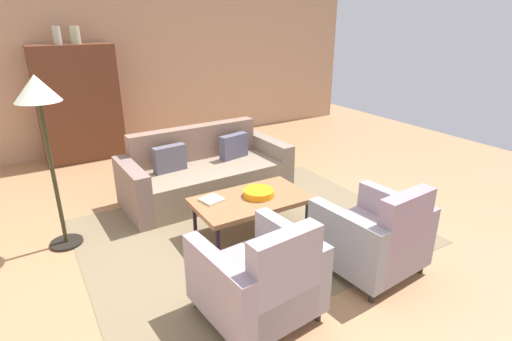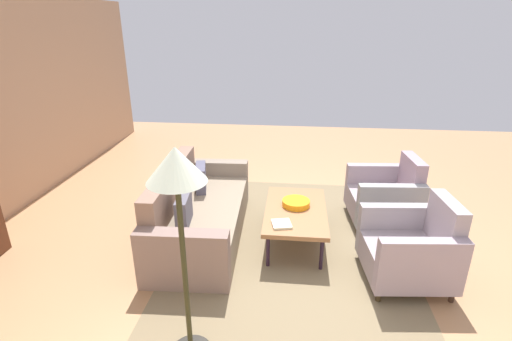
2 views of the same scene
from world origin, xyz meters
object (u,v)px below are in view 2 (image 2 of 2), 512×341
(armchair_right, at_px, (387,197))
(couch, at_px, (196,214))
(book_stack, at_px, (282,224))
(floor_lamp, at_px, (178,187))
(fruit_bowl, at_px, (296,203))
(coffee_table, at_px, (296,212))
(armchair_left, at_px, (413,250))

(armchair_right, bearing_deg, couch, 99.81)
(couch, distance_m, armchair_right, 2.43)
(book_stack, distance_m, floor_lamp, 1.82)
(armchair_right, distance_m, floor_lamp, 3.25)
(fruit_bowl, bearing_deg, coffee_table, 180.00)
(couch, distance_m, fruit_bowl, 1.20)
(coffee_table, relative_size, armchair_left, 1.36)
(armchair_right, height_order, book_stack, armchair_right)
(armchair_right, relative_size, fruit_bowl, 2.71)
(book_stack, height_order, floor_lamp, floor_lamp)
(coffee_table, distance_m, armchair_right, 1.31)
(armchair_left, bearing_deg, book_stack, 75.58)
(fruit_bowl, bearing_deg, armchair_left, -120.47)
(armchair_right, relative_size, floor_lamp, 0.51)
(coffee_table, height_order, floor_lamp, floor_lamp)
(couch, xyz_separation_m, floor_lamp, (-1.74, -0.39, 1.16))
(fruit_bowl, relative_size, floor_lamp, 0.19)
(fruit_bowl, bearing_deg, floor_lamp, 156.62)
(coffee_table, height_order, fruit_bowl, fruit_bowl)
(book_stack, bearing_deg, fruit_bowl, -17.36)
(armchair_left, distance_m, fruit_bowl, 1.36)
(couch, bearing_deg, coffee_table, 88.11)
(couch, height_order, coffee_table, couch)
(armchair_right, xyz_separation_m, book_stack, (-0.99, 1.31, 0.09))
(couch, relative_size, book_stack, 8.73)
(book_stack, bearing_deg, couch, 69.90)
(coffee_table, distance_m, fruit_bowl, 0.12)
(floor_lamp, bearing_deg, couch, 12.67)
(floor_lamp, bearing_deg, book_stack, -25.37)
(armchair_left, distance_m, floor_lamp, 2.53)
(armchair_left, height_order, fruit_bowl, armchair_left)
(coffee_table, relative_size, fruit_bowl, 3.70)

